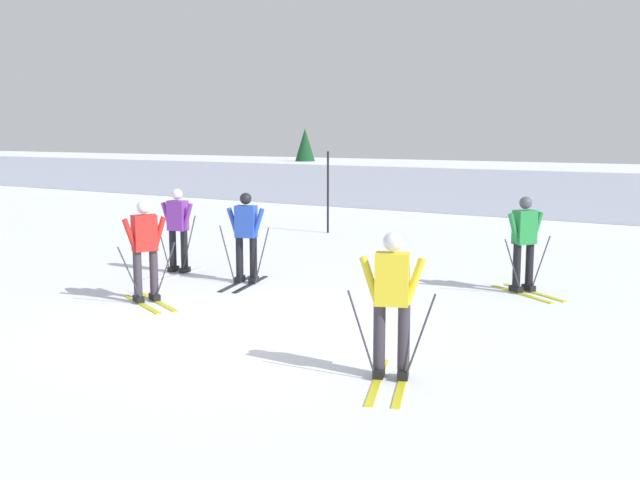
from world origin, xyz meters
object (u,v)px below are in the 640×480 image
at_px(trail_marker_pole, 328,192).
at_px(skier_red, 145,248).
at_px(skier_purple, 178,228).
at_px(skier_yellow, 392,301).
at_px(skier_green, 524,241).
at_px(conifer_far_right, 305,156).
at_px(skier_blue, 246,235).

bearing_deg(trail_marker_pole, skier_red, -76.43).
relative_size(skier_purple, trail_marker_pole, 0.74).
distance_m(skier_red, skier_yellow, 5.41).
xyz_separation_m(skier_red, skier_green, (5.03, 4.22, 0.00)).
bearing_deg(conifer_far_right, skier_blue, -59.03).
relative_size(skier_red, trail_marker_pole, 0.74).
distance_m(skier_green, skier_yellow, 5.47).
relative_size(skier_green, trail_marker_pole, 0.74).
distance_m(skier_green, skier_blue, 5.07).
xyz_separation_m(skier_red, skier_purple, (-1.41, 2.22, 0.00)).
xyz_separation_m(skier_red, conifer_far_right, (-9.29, 18.29, 0.92)).
relative_size(skier_yellow, conifer_far_right, 0.56).
distance_m(skier_red, conifer_far_right, 20.54).
relative_size(skier_red, skier_blue, 1.00).
xyz_separation_m(skier_yellow, skier_purple, (-6.68, 3.47, 0.00)).
xyz_separation_m(skier_green, skier_blue, (-4.64, -2.04, 0.00)).
bearing_deg(skier_yellow, skier_green, 92.50).
relative_size(skier_blue, conifer_far_right, 0.56).
height_order(skier_blue, conifer_far_right, conifer_far_right).
distance_m(skier_red, skier_green, 6.57).
bearing_deg(trail_marker_pole, skier_purple, -83.51).
xyz_separation_m(skier_red, skier_yellow, (5.27, -1.25, 0.00)).
bearing_deg(skier_green, conifer_far_right, 135.49).
bearing_deg(trail_marker_pole, skier_yellow, -54.11).
xyz_separation_m(skier_blue, trail_marker_pole, (-2.57, 6.88, 0.24)).
xyz_separation_m(skier_red, trail_marker_pole, (-2.19, 9.05, 0.24)).
distance_m(skier_green, skier_purple, 6.74).
height_order(skier_green, skier_purple, same).
bearing_deg(skier_yellow, skier_purple, 152.55).
height_order(skier_red, skier_green, same).
bearing_deg(skier_green, skier_red, -140.02).
height_order(skier_yellow, skier_purple, same).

